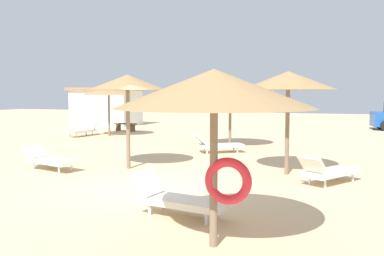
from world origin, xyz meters
TOP-DOWN VIEW (x-y plane):
  - ground_plane at (0.00, 0.00)m, footprint 80.00×80.00m
  - parasol_0 at (-1.67, 1.94)m, footprint 2.33×2.33m
  - parasol_1 at (-7.31, 10.24)m, footprint 2.97×2.97m
  - parasol_2 at (2.96, 2.64)m, footprint 2.67×2.67m
  - parasol_3 at (-0.06, 7.99)m, footprint 2.94×2.94m
  - parasol_4 at (2.61, -3.35)m, footprint 2.95×2.95m
  - lounger_0 at (-3.80, 0.95)m, footprint 2.00×1.11m
  - lounger_1 at (-8.56, 9.65)m, footprint 0.91×1.95m
  - lounger_2 at (4.11, 1.73)m, footprint 1.54×1.91m
  - lounger_3 at (-0.05, 6.04)m, footprint 1.93×1.55m
  - lounger_4 at (1.52, -2.10)m, footprint 1.94×0.95m
  - bench_0 at (-7.89, 13.04)m, footprint 1.55×0.66m
  - beach_cabana at (-11.48, 16.84)m, footprint 4.76×3.26m

SIDE VIEW (x-z plane):
  - ground_plane at x=0.00m, z-range 0.00..0.00m
  - lounger_0 at x=-3.80m, z-range -0.02..0.65m
  - lounger_3 at x=-0.05m, z-range -0.05..0.69m
  - lounger_1 at x=-8.56m, z-range -0.06..0.70m
  - lounger_2 at x=4.11m, z-range -0.07..0.71m
  - lounger_4 at x=1.52m, z-range -0.07..0.72m
  - bench_0 at x=-7.89m, z-range 0.10..0.59m
  - beach_cabana at x=-11.48m, z-range 0.02..2.72m
  - parasol_4 at x=2.61m, z-range 1.00..3.63m
  - parasol_1 at x=-7.31m, z-range 1.09..3.73m
  - parasol_3 at x=-0.06m, z-range 1.09..3.92m
  - parasol_0 at x=-1.67m, z-range 1.17..4.01m
  - parasol_2 at x=2.96m, z-range 1.17..4.07m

